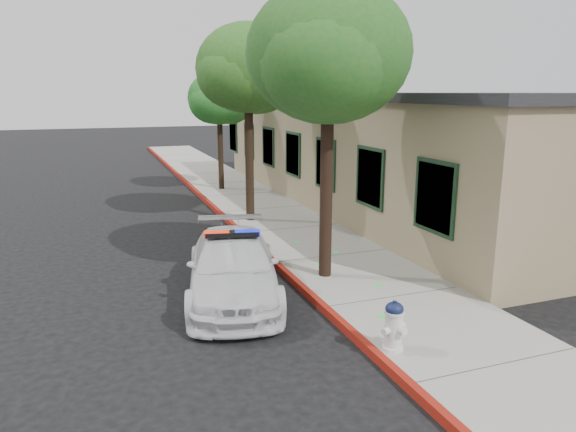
% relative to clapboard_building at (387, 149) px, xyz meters
% --- Properties ---
extents(ground, '(120.00, 120.00, 0.00)m').
position_rel_clapboard_building_xyz_m(ground, '(-6.69, -9.00, -2.13)').
color(ground, black).
rests_on(ground, ground).
extents(sidewalk, '(3.20, 60.00, 0.15)m').
position_rel_clapboard_building_xyz_m(sidewalk, '(-5.09, -6.00, -2.05)').
color(sidewalk, '#9A968C').
rests_on(sidewalk, ground).
extents(red_curb, '(0.14, 60.00, 0.16)m').
position_rel_clapboard_building_xyz_m(red_curb, '(-6.63, -6.00, -2.05)').
color(red_curb, '#9E2311').
rests_on(red_curb, ground).
extents(clapboard_building, '(7.30, 20.89, 4.24)m').
position_rel_clapboard_building_xyz_m(clapboard_building, '(0.00, 0.00, 0.00)').
color(clapboard_building, '#8F755E').
rests_on(clapboard_building, ground).
extents(police_car, '(2.84, 4.88, 1.45)m').
position_rel_clapboard_building_xyz_m(police_car, '(-8.11, -7.49, -1.46)').
color(police_car, silver).
rests_on(police_car, ground).
extents(fire_hydrant, '(0.49, 0.42, 0.84)m').
position_rel_clapboard_building_xyz_m(fire_hydrant, '(-6.34, -11.00, -1.55)').
color(fire_hydrant, silver).
rests_on(fire_hydrant, sidewalk).
extents(street_tree_near, '(3.49, 3.64, 6.39)m').
position_rel_clapboard_building_xyz_m(street_tree_near, '(-5.88, -7.30, 2.79)').
color(street_tree_near, black).
rests_on(street_tree_near, sidewalk).
extents(street_tree_mid, '(3.36, 3.30, 6.22)m').
position_rel_clapboard_building_xyz_m(street_tree_mid, '(-5.95, -1.42, 2.72)').
color(street_tree_mid, black).
rests_on(street_tree_mid, sidewalk).
extents(street_tree_far, '(2.79, 2.64, 5.00)m').
position_rel_clapboard_building_xyz_m(street_tree_far, '(-5.49, 4.48, 1.78)').
color(street_tree_far, black).
rests_on(street_tree_far, sidewalk).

